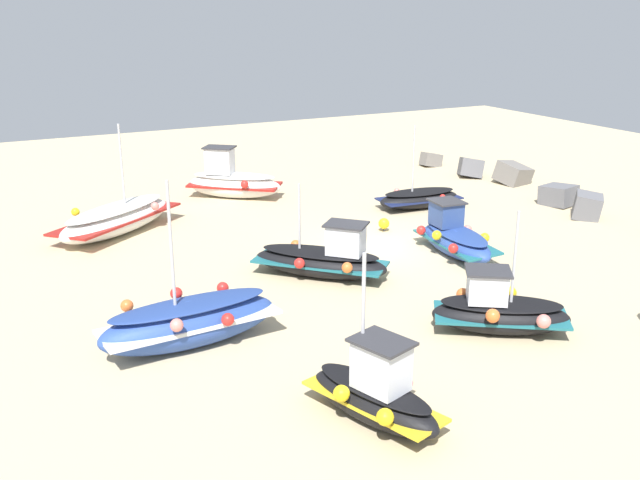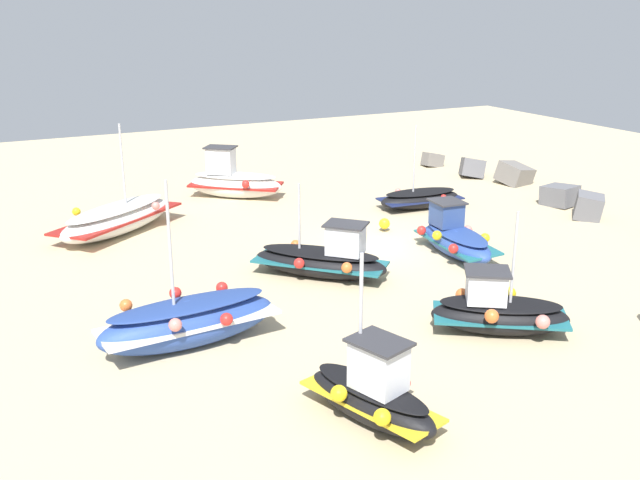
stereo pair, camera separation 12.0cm
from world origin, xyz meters
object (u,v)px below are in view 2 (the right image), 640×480
at_px(fishing_boat_2, 455,238).
at_px(fishing_boat_3, 234,181).
at_px(fishing_boat_1, 498,311).
at_px(mooring_buoy_0, 384,224).
at_px(fishing_boat_4, 117,218).
at_px(fishing_boat_6, 323,259).
at_px(fishing_boat_7, 420,198).
at_px(fishing_boat_5, 372,393).
at_px(fishing_boat_0, 189,321).

bearing_deg(fishing_boat_2, fishing_boat_3, 26.28).
distance_m(fishing_boat_1, mooring_buoy_0, 9.07).
bearing_deg(fishing_boat_4, fishing_boat_6, 86.07).
distance_m(fishing_boat_2, fishing_boat_7, 5.94).
xyz_separation_m(fishing_boat_2, fishing_boat_7, (-5.46, 2.33, -0.17)).
bearing_deg(fishing_boat_5, fishing_boat_1, 94.96).
distance_m(fishing_boat_4, fishing_boat_5, 15.50).
bearing_deg(fishing_boat_6, fishing_boat_1, -22.88).
relative_size(fishing_boat_7, mooring_buoy_0, 7.22).
xyz_separation_m(fishing_boat_0, fishing_boat_3, (-13.32, 6.17, 0.08)).
bearing_deg(fishing_boat_6, mooring_buoy_0, 82.82).
height_order(fishing_boat_1, mooring_buoy_0, fishing_boat_1).
distance_m(fishing_boat_3, fishing_boat_5, 18.80).
relative_size(fishing_boat_1, fishing_boat_7, 0.99).
distance_m(fishing_boat_4, mooring_buoy_0, 10.00).
relative_size(fishing_boat_3, fishing_boat_6, 1.01).
bearing_deg(fishing_boat_0, fishing_boat_4, 83.71).
height_order(fishing_boat_4, fishing_boat_7, fishing_boat_4).
bearing_deg(fishing_boat_3, fishing_boat_1, 133.41).
distance_m(fishing_boat_1, fishing_boat_3, 16.28).
bearing_deg(fishing_boat_3, fishing_boat_0, 104.31).
distance_m(fishing_boat_2, fishing_boat_5, 11.05).
bearing_deg(fishing_boat_0, fishing_boat_6, 24.30).
xyz_separation_m(fishing_boat_5, fishing_boat_7, (-13.17, 10.24, -0.22)).
bearing_deg(mooring_buoy_0, fishing_boat_2, 13.39).
xyz_separation_m(fishing_boat_1, fishing_boat_7, (-11.01, 5.15, -0.18)).
bearing_deg(fishing_boat_6, fishing_boat_7, 82.09).
height_order(fishing_boat_2, fishing_boat_5, fishing_boat_5).
distance_m(fishing_boat_3, fishing_boat_4, 6.47).
distance_m(fishing_boat_1, fishing_boat_7, 12.16).
height_order(fishing_boat_3, fishing_boat_4, fishing_boat_4).
height_order(fishing_boat_3, fishing_boat_7, fishing_boat_7).
distance_m(fishing_boat_3, fishing_boat_7, 8.24).
bearing_deg(fishing_boat_0, fishing_boat_3, 61.29).
xyz_separation_m(fishing_boat_0, fishing_boat_7, (-8.10, 12.53, -0.24)).
relative_size(fishing_boat_0, fishing_boat_6, 1.14).
bearing_deg(fishing_boat_0, mooring_buoy_0, 28.32).
bearing_deg(fishing_boat_4, fishing_boat_7, 133.41).
xyz_separation_m(fishing_boat_3, mooring_buoy_0, (7.40, 3.25, -0.42)).
distance_m(fishing_boat_0, fishing_boat_5, 5.56).
relative_size(fishing_boat_2, mooring_buoy_0, 7.52).
xyz_separation_m(fishing_boat_0, mooring_buoy_0, (-5.93, 9.42, -0.35)).
relative_size(fishing_boat_4, fishing_boat_7, 1.49).
bearing_deg(fishing_boat_2, fishing_boat_5, 139.87).
bearing_deg(fishing_boat_3, fishing_boat_4, 66.76).
bearing_deg(fishing_boat_4, fishing_boat_0, 51.41).
height_order(fishing_boat_3, fishing_boat_6, fishing_boat_6).
distance_m(fishing_boat_0, fishing_boat_3, 14.68).
bearing_deg(fishing_boat_3, fishing_boat_5, 117.23).
relative_size(fishing_boat_4, mooring_buoy_0, 10.74).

